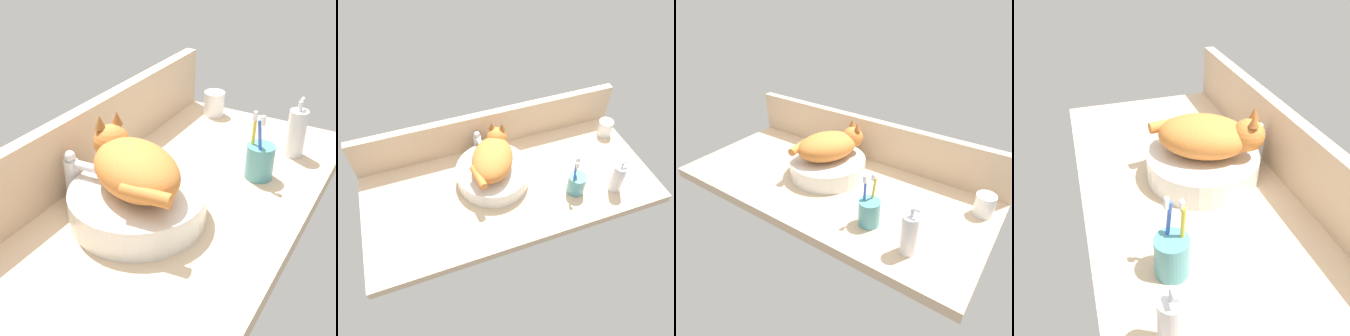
% 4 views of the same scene
% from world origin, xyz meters
% --- Properties ---
extents(ground_plane, '(1.26, 0.59, 0.04)m').
position_xyz_m(ground_plane, '(0.00, 0.00, -0.02)').
color(ground_plane, '#D1B28E').
extents(backsplash_panel, '(1.26, 0.04, 0.19)m').
position_xyz_m(backsplash_panel, '(0.00, 0.28, 0.09)').
color(backsplash_panel, '#CCAD8C').
rests_on(backsplash_panel, ground_plane).
extents(sink_basin, '(0.32, 0.32, 0.08)m').
position_xyz_m(sink_basin, '(-0.06, 0.05, 0.04)').
color(sink_basin, silver).
rests_on(sink_basin, ground_plane).
extents(cat, '(0.27, 0.30, 0.14)m').
position_xyz_m(cat, '(-0.05, 0.06, 0.13)').
color(cat, '#CC7533').
rests_on(cat, sink_basin).
extents(faucet, '(0.04, 0.12, 0.14)m').
position_xyz_m(faucet, '(-0.08, 0.22, 0.07)').
color(faucet, silver).
rests_on(faucet, ground_plane).
extents(soap_dispenser, '(0.05, 0.05, 0.17)m').
position_xyz_m(soap_dispenser, '(0.42, -0.17, 0.07)').
color(soap_dispenser, silver).
rests_on(soap_dispenser, ground_plane).
extents(toothbrush_cup, '(0.08, 0.08, 0.19)m').
position_xyz_m(toothbrush_cup, '(0.25, -0.13, 0.05)').
color(toothbrush_cup, teal).
rests_on(toothbrush_cup, ground_plane).
extents(water_glass, '(0.07, 0.07, 0.08)m').
position_xyz_m(water_glass, '(0.56, 0.15, 0.04)').
color(water_glass, white).
rests_on(water_glass, ground_plane).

